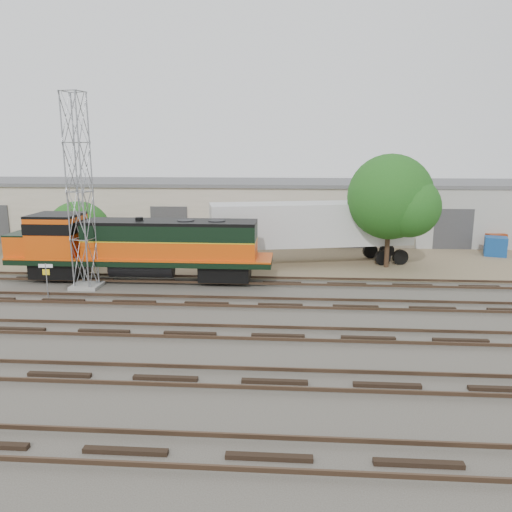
{
  "coord_description": "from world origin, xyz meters",
  "views": [
    {
      "loc": [
        4.5,
        -24.11,
        8.32
      ],
      "look_at": [
        2.52,
        4.0,
        2.2
      ],
      "focal_mm": 35.0,
      "sensor_mm": 36.0,
      "label": 1
    }
  ],
  "objects": [
    {
      "name": "ground",
      "position": [
        0.0,
        0.0,
        0.0
      ],
      "size": [
        140.0,
        140.0,
        0.0
      ],
      "primitive_type": "plane",
      "color": "#47423A",
      "rests_on": "ground"
    },
    {
      "name": "dirt_strip",
      "position": [
        0.0,
        15.0,
        0.01
      ],
      "size": [
        80.0,
        16.0,
        0.02
      ],
      "primitive_type": "cube",
      "color": "#726047",
      "rests_on": "ground"
    },
    {
      "name": "tracks",
      "position": [
        0.0,
        -3.0,
        0.08
      ],
      "size": [
        80.0,
        20.4,
        0.28
      ],
      "color": "black",
      "rests_on": "ground"
    },
    {
      "name": "warehouse",
      "position": [
        0.04,
        22.98,
        2.65
      ],
      "size": [
        58.4,
        10.4,
        5.3
      ],
      "color": "beige",
      "rests_on": "ground"
    },
    {
      "name": "locomotive",
      "position": [
        -5.19,
        6.0,
        2.3
      ],
      "size": [
        16.61,
        2.91,
        3.99
      ],
      "color": "black",
      "rests_on": "tracks"
    },
    {
      "name": "signal_tower",
      "position": [
        -7.85,
        4.38,
        5.57
      ],
      "size": [
        1.69,
        1.69,
        11.44
      ],
      "rotation": [
        0.0,
        0.0,
        -0.21
      ],
      "color": "gray",
      "rests_on": "ground"
    },
    {
      "name": "sign_post",
      "position": [
        -9.19,
        2.15,
        1.39
      ],
      "size": [
        0.82,
        0.06,
        1.99
      ],
      "color": "gray",
      "rests_on": "ground"
    },
    {
      "name": "semi_trailer",
      "position": [
        6.33,
        11.78,
        2.81
      ],
      "size": [
        14.82,
        5.99,
        4.47
      ],
      "rotation": [
        0.0,
        0.0,
        0.22
      ],
      "color": "silver",
      "rests_on": "ground"
    },
    {
      "name": "dumpster_blue",
      "position": [
        20.58,
        15.54,
        0.75
      ],
      "size": [
        1.97,
        1.91,
        1.5
      ],
      "primitive_type": "cube",
      "rotation": [
        0.0,
        0.0,
        -0.3
      ],
      "color": "navy",
      "rests_on": "ground"
    },
    {
      "name": "dumpster_red",
      "position": [
        21.36,
        17.96,
        0.7
      ],
      "size": [
        1.83,
        1.77,
        1.4
      ],
      "primitive_type": "cube",
      "rotation": [
        0.0,
        0.0,
        0.29
      ],
      "color": "maroon",
      "rests_on": "ground"
    },
    {
      "name": "tree_mid",
      "position": [
        -10.97,
        11.28,
        1.98
      ],
      "size": [
        5.01,
        4.77,
        4.77
      ],
      "color": "#382619",
      "rests_on": "ground"
    },
    {
      "name": "tree_east",
      "position": [
        11.62,
        10.77,
        4.86
      ],
      "size": [
        6.19,
        5.89,
        7.96
      ],
      "color": "#382619",
      "rests_on": "ground"
    }
  ]
}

